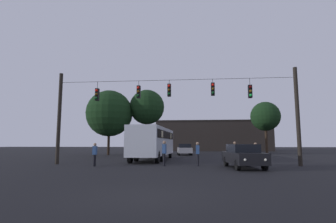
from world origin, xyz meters
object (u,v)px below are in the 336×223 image
object	(u,v)px
pedestrian_crossing_left	(95,153)
pedestrian_trailing	(164,152)
pedestrian_crossing_center	(198,152)
tree_behind_building	(265,116)
tree_left_silhouette	(147,107)
city_bus	(154,140)
tree_right_far	(109,113)
pedestrian_crossing_right	(256,152)
car_near_right	(243,156)
car_far_left	(184,149)
pedestrian_near_bus	(235,151)

from	to	relation	value
pedestrian_crossing_left	pedestrian_trailing	bearing A→B (deg)	7.81
pedestrian_crossing_center	tree_behind_building	world-z (taller)	tree_behind_building
pedestrian_crossing_left	tree_left_silhouette	distance (m)	19.19
pedestrian_crossing_left	city_bus	bearing A→B (deg)	66.88
city_bus	pedestrian_trailing	distance (m)	6.78
pedestrian_crossing_center	tree_right_far	bearing A→B (deg)	126.15
pedestrian_crossing_center	pedestrian_crossing_right	xyz separation A→B (m)	(4.30, 1.37, -0.02)
tree_left_silhouette	tree_right_far	distance (m)	5.26
pedestrian_crossing_left	tree_right_far	xyz separation A→B (m)	(-4.65, 17.07, 4.78)
pedestrian_crossing_right	tree_left_silhouette	world-z (taller)	tree_left_silhouette
car_near_right	tree_right_far	distance (m)	23.41
city_bus	car_far_left	bearing A→B (deg)	76.60
tree_behind_building	tree_right_far	xyz separation A→B (m)	(-23.59, -10.20, -0.38)
pedestrian_crossing_right	pedestrian_trailing	xyz separation A→B (m)	(-6.65, -1.64, 0.08)
city_bus	pedestrian_crossing_right	xyz separation A→B (m)	(8.40, -4.85, -0.95)
pedestrian_trailing	tree_left_silhouette	size ratio (longest dim) A/B	0.19
pedestrian_crossing_left	pedestrian_crossing_center	distance (m)	7.21
car_far_left	tree_behind_building	distance (m)	17.05
pedestrian_near_bus	tree_behind_building	world-z (taller)	tree_behind_building
city_bus	tree_behind_building	size ratio (longest dim) A/B	1.30
city_bus	car_near_right	size ratio (longest dim) A/B	2.47
car_near_right	pedestrian_near_bus	size ratio (longest dim) A/B	2.61
car_far_left	pedestrian_crossing_center	xyz separation A→B (m)	(1.51, -17.07, 0.15)
tree_left_silhouette	tree_behind_building	xyz separation A→B (m)	(18.57, 8.96, -0.55)
city_bus	tree_behind_building	world-z (taller)	tree_behind_building
car_near_right	tree_left_silhouette	world-z (taller)	tree_left_silhouette
pedestrian_crossing_left	tree_right_far	size ratio (longest dim) A/B	0.18
pedestrian_crossing_right	pedestrian_trailing	distance (m)	6.84
tree_right_far	pedestrian_crossing_right	bearing A→B (deg)	-42.54
tree_left_silhouette	tree_behind_building	bearing A→B (deg)	25.75
pedestrian_crossing_center	pedestrian_near_bus	world-z (taller)	pedestrian_near_bus
car_far_left	tree_behind_building	size ratio (longest dim) A/B	0.52
car_near_right	car_far_left	size ratio (longest dim) A/B	1.00
pedestrian_crossing_center	tree_right_far	xyz separation A→B (m)	(-11.79, 16.14, 4.74)
pedestrian_crossing_center	tree_left_silhouette	world-z (taller)	tree_left_silhouette
car_near_right	tree_left_silhouette	size ratio (longest dim) A/B	0.49
pedestrian_crossing_right	pedestrian_crossing_center	bearing A→B (deg)	-162.38
tree_behind_building	pedestrian_crossing_left	bearing A→B (deg)	-124.78
city_bus	pedestrian_crossing_left	bearing A→B (deg)	-113.12
car_near_right	pedestrian_trailing	world-z (taller)	pedestrian_trailing
city_bus	tree_left_silhouette	xyz separation A→B (m)	(-2.68, 11.17, 4.74)
car_near_right	pedestrian_crossing_left	size ratio (longest dim) A/B	2.80
pedestrian_crossing_right	pedestrian_trailing	bearing A→B (deg)	-166.16
pedestrian_crossing_right	tree_behind_building	xyz separation A→B (m)	(7.49, 24.98, 5.15)
car_far_left	tree_left_silhouette	size ratio (longest dim) A/B	0.49
pedestrian_crossing_center	tree_behind_building	bearing A→B (deg)	65.88
tree_behind_building	car_far_left	bearing A→B (deg)	-145.12
pedestrian_crossing_left	pedestrian_near_bus	size ratio (longest dim) A/B	0.93
car_far_left	pedestrian_crossing_left	distance (m)	18.86
car_far_left	tree_right_far	bearing A→B (deg)	-174.84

